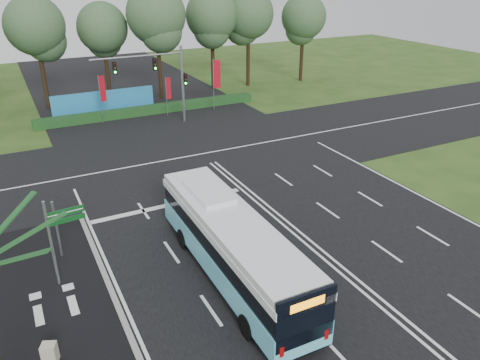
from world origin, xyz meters
name	(u,v)px	position (x,y,z in m)	size (l,w,h in m)	color
ground	(281,223)	(0.00, 0.00, 0.00)	(120.00, 120.00, 0.00)	#284818
road_main	(281,223)	(0.00, 0.00, 0.02)	(20.00, 120.00, 0.04)	black
road_cross	(200,154)	(0.00, 12.00, 0.03)	(120.00, 14.00, 0.05)	black
bike_path	(60,325)	(-12.50, -3.00, 0.03)	(5.00, 18.00, 0.06)	black
kerb_strip	(118,307)	(-10.10, -3.00, 0.06)	(0.25, 18.00, 0.12)	gray
city_bus	(232,245)	(-4.71, -3.25, 1.76)	(2.76, 12.19, 3.49)	#61C7E0
pedestrian_signal	(57,228)	(-11.67, 2.18, 1.71)	(0.30, 0.41, 3.14)	gray
street_sign	(58,232)	(-11.77, -0.09, 2.71)	(1.69, 0.25, 4.34)	gray
utility_cabinet	(50,354)	(-13.05, -4.90, 0.44)	(0.53, 0.44, 0.88)	#BAAE96
banner_flag_left	(102,92)	(-4.66, 23.77, 2.93)	(0.63, 0.29, 4.49)	gray
banner_flag_mid	(168,91)	(1.36, 22.90, 2.53)	(0.56, 0.17, 3.84)	gray
banner_flag_right	(216,78)	(6.31, 22.62, 3.34)	(0.74, 0.24, 5.16)	gray
traffic_light_gantry	(163,74)	(0.21, 20.50, 4.66)	(8.41, 0.28, 7.00)	gray
hedge	(151,110)	(0.00, 24.50, 0.40)	(22.00, 1.20, 0.80)	#163D19
blue_hoarding	(104,102)	(-4.00, 27.00, 1.10)	(10.00, 0.30, 2.20)	#217CB7
eucalyptus_row	(117,20)	(-0.91, 30.95, 8.36)	(48.49, 9.47, 12.80)	black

